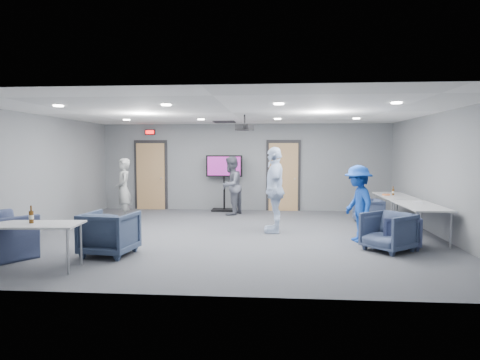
# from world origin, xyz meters

# --- Properties ---
(floor) EXTENTS (9.00, 9.00, 0.00)m
(floor) POSITION_xyz_m (0.00, 0.00, 0.00)
(floor) COLOR #3B3D43
(floor) RESTS_ON ground
(ceiling) EXTENTS (9.00, 9.00, 0.00)m
(ceiling) POSITION_xyz_m (0.00, 0.00, 2.70)
(ceiling) COLOR white
(ceiling) RESTS_ON wall_back
(wall_back) EXTENTS (9.00, 0.02, 2.70)m
(wall_back) POSITION_xyz_m (0.00, 4.00, 1.35)
(wall_back) COLOR slate
(wall_back) RESTS_ON floor
(wall_front) EXTENTS (9.00, 0.02, 2.70)m
(wall_front) POSITION_xyz_m (0.00, -4.00, 1.35)
(wall_front) COLOR slate
(wall_front) RESTS_ON floor
(wall_left) EXTENTS (0.02, 8.00, 2.70)m
(wall_left) POSITION_xyz_m (-4.50, 0.00, 1.35)
(wall_left) COLOR slate
(wall_left) RESTS_ON floor
(wall_right) EXTENTS (0.02, 8.00, 2.70)m
(wall_right) POSITION_xyz_m (4.50, 0.00, 1.35)
(wall_right) COLOR slate
(wall_right) RESTS_ON floor
(door_left) EXTENTS (1.06, 0.17, 2.24)m
(door_left) POSITION_xyz_m (-3.00, 3.95, 1.07)
(door_left) COLOR black
(door_left) RESTS_ON wall_back
(door_right) EXTENTS (1.06, 0.17, 2.24)m
(door_right) POSITION_xyz_m (1.20, 3.95, 1.07)
(door_right) COLOR black
(door_right) RESTS_ON wall_back
(exit_sign) EXTENTS (0.32, 0.08, 0.16)m
(exit_sign) POSITION_xyz_m (-3.00, 3.93, 2.45)
(exit_sign) COLOR black
(exit_sign) RESTS_ON wall_back
(hvac_diffuser) EXTENTS (0.60, 0.60, 0.03)m
(hvac_diffuser) POSITION_xyz_m (-0.50, 2.80, 2.69)
(hvac_diffuser) COLOR black
(hvac_diffuser) RESTS_ON ceiling
(downlights) EXTENTS (6.18, 3.78, 0.02)m
(downlights) POSITION_xyz_m (0.00, 0.00, 2.68)
(downlights) COLOR white
(downlights) RESTS_ON ceiling
(person_a) EXTENTS (0.63, 0.72, 1.67)m
(person_a) POSITION_xyz_m (-3.06, 1.63, 0.83)
(person_a) COLOR gray
(person_a) RESTS_ON floor
(person_b) EXTENTS (0.89, 1.00, 1.70)m
(person_b) POSITION_xyz_m (-0.34, 2.97, 0.85)
(person_b) COLOR #585C69
(person_b) RESTS_ON floor
(person_c) EXTENTS (0.48, 1.15, 1.96)m
(person_c) POSITION_xyz_m (0.93, 0.43, 0.98)
(person_c) COLOR silver
(person_c) RESTS_ON floor
(person_d) EXTENTS (0.77, 1.11, 1.57)m
(person_d) POSITION_xyz_m (2.65, -0.45, 0.79)
(person_d) COLOR #18409F
(person_d) RESTS_ON floor
(chair_right_a) EXTENTS (0.72, 0.70, 0.63)m
(chair_right_a) POSITION_xyz_m (3.35, 1.83, 0.31)
(chair_right_a) COLOR #37435F
(chair_right_a) RESTS_ON floor
(chair_right_b) EXTENTS (0.80, 0.78, 0.64)m
(chair_right_b) POSITION_xyz_m (3.35, -0.97, 0.32)
(chair_right_b) COLOR #363E5E
(chair_right_b) RESTS_ON floor
(chair_right_c) EXTENTS (1.11, 1.10, 0.73)m
(chair_right_c) POSITION_xyz_m (3.05, -1.27, 0.36)
(chair_right_c) COLOR #384461
(chair_right_c) RESTS_ON floor
(chair_front_a) EXTENTS (0.95, 0.97, 0.79)m
(chair_front_a) POSITION_xyz_m (-2.01, -2.00, 0.40)
(chair_front_a) COLOR #313D56
(chair_front_a) RESTS_ON floor
(table_right_a) EXTENTS (0.75, 1.80, 0.73)m
(table_right_a) POSITION_xyz_m (4.00, 1.78, 0.68)
(table_right_a) COLOR #B4B6B9
(table_right_a) RESTS_ON floor
(table_right_b) EXTENTS (0.77, 1.84, 0.73)m
(table_right_b) POSITION_xyz_m (4.00, -0.12, 0.69)
(table_right_b) COLOR #B4B6B9
(table_right_b) RESTS_ON floor
(table_front_left) EXTENTS (1.74, 0.83, 0.73)m
(table_front_left) POSITION_xyz_m (-2.97, -3.00, 0.68)
(table_front_left) COLOR #B4B6B9
(table_front_left) RESTS_ON floor
(bottle_front) EXTENTS (0.07, 0.07, 0.28)m
(bottle_front) POSITION_xyz_m (-2.89, -2.96, 0.83)
(bottle_front) COLOR #5A350F
(bottle_front) RESTS_ON table_front_left
(bottle_right) EXTENTS (0.06, 0.06, 0.23)m
(bottle_right) POSITION_xyz_m (3.97, 1.83, 0.81)
(bottle_right) COLOR #5A350F
(bottle_right) RESTS_ON table_right_a
(snack_box) EXTENTS (0.19, 0.15, 0.04)m
(snack_box) POSITION_xyz_m (3.78, 1.78, 0.75)
(snack_box) COLOR #D66B35
(snack_box) RESTS_ON table_right_a
(wrapper) EXTENTS (0.23, 0.19, 0.05)m
(wrapper) POSITION_xyz_m (4.05, 0.22, 0.75)
(wrapper) COLOR silver
(wrapper) RESTS_ON table_right_b
(tv_stand) EXTENTS (1.13, 0.54, 1.73)m
(tv_stand) POSITION_xyz_m (-0.62, 3.75, 0.98)
(tv_stand) COLOR black
(tv_stand) RESTS_ON floor
(projector) EXTENTS (0.43, 0.40, 0.36)m
(projector) POSITION_xyz_m (0.24, 0.42, 2.40)
(projector) COLOR black
(projector) RESTS_ON ceiling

